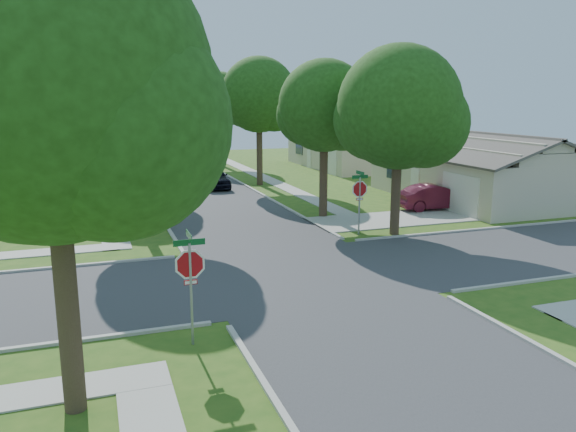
% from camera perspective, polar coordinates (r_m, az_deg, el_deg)
% --- Properties ---
extents(ground, '(100.00, 100.00, 0.00)m').
position_cam_1_polar(ground, '(20.50, 1.18, -5.86)').
color(ground, '#2F5717').
rests_on(ground, ground).
extents(road_ns, '(7.00, 100.00, 0.02)m').
position_cam_1_polar(road_ns, '(20.49, 1.18, -5.85)').
color(road_ns, '#333335').
rests_on(road_ns, ground).
extents(sidewalk_ne, '(1.20, 40.00, 0.04)m').
position_cam_1_polar(sidewalk_ne, '(46.56, -2.97, 4.16)').
color(sidewalk_ne, '#9E9B91').
rests_on(sidewalk_ne, ground).
extents(sidewalk_nw, '(1.20, 40.00, 0.04)m').
position_cam_1_polar(sidewalk_nw, '(44.73, -18.17, 3.27)').
color(sidewalk_nw, '#9E9B91').
rests_on(sidewalk_nw, ground).
extents(driveway, '(8.80, 3.60, 0.05)m').
position_cam_1_polar(driveway, '(30.01, 10.63, -0.30)').
color(driveway, '#9E9B91').
rests_on(driveway, ground).
extents(stop_sign_sw, '(1.05, 0.80, 2.98)m').
position_cam_1_polar(stop_sign_sw, '(14.38, -9.91, -5.32)').
color(stop_sign_sw, gray).
rests_on(stop_sign_sw, ground).
extents(stop_sign_ne, '(1.05, 0.80, 2.98)m').
position_cam_1_polar(stop_sign_ne, '(26.06, 7.29, 2.47)').
color(stop_sign_ne, gray).
rests_on(stop_sign_ne, ground).
extents(tree_e_near, '(4.97, 4.80, 8.28)m').
position_cam_1_polar(tree_e_near, '(29.66, 3.80, 10.68)').
color(tree_e_near, '#38281C').
rests_on(tree_e_near, ground).
extents(tree_e_mid, '(5.59, 5.40, 9.21)m').
position_cam_1_polar(tree_e_mid, '(40.97, -2.89, 11.86)').
color(tree_e_mid, '#38281C').
rests_on(tree_e_mid, ground).
extents(tree_e_far, '(5.17, 5.00, 8.72)m').
position_cam_1_polar(tree_e_far, '(53.56, -6.92, 11.49)').
color(tree_e_far, '#38281C').
rests_on(tree_e_far, ground).
extents(tree_w_near, '(5.38, 5.20, 8.97)m').
position_cam_1_polar(tree_w_near, '(27.38, -14.97, 11.21)').
color(tree_w_near, '#38281C').
rests_on(tree_w_near, ground).
extents(tree_w_mid, '(5.80, 5.60, 9.56)m').
position_cam_1_polar(tree_w_mid, '(39.36, -16.42, 11.75)').
color(tree_w_mid, '#38281C').
rests_on(tree_w_mid, ground).
extents(tree_w_far, '(4.76, 4.60, 8.04)m').
position_cam_1_polar(tree_w_far, '(52.34, -17.18, 10.53)').
color(tree_w_far, '#38281C').
rests_on(tree_w_far, ground).
extents(tree_sw_corner, '(6.21, 6.00, 9.55)m').
position_cam_1_polar(tree_sw_corner, '(11.31, -22.74, 11.11)').
color(tree_sw_corner, '#38281C').
rests_on(tree_sw_corner, ground).
extents(tree_ne_corner, '(5.80, 5.60, 8.66)m').
position_cam_1_polar(tree_ne_corner, '(26.09, 11.31, 10.21)').
color(tree_ne_corner, '#38281C').
rests_on(tree_ne_corner, ground).
extents(house_ne_near, '(8.42, 13.60, 4.23)m').
position_cam_1_polar(house_ne_near, '(37.43, 18.56, 3.99)').
color(house_ne_near, '#C5B49B').
rests_on(house_ne_near, ground).
extents(house_ne_far, '(8.42, 13.60, 4.23)m').
position_cam_1_polar(house_ne_far, '(52.72, 6.51, 6.63)').
color(house_ne_far, '#C5B49B').
rests_on(house_ne_far, ground).
extents(car_driveway, '(4.52, 1.90, 1.45)m').
position_cam_1_polar(car_driveway, '(33.09, 14.72, 1.87)').
color(car_driveway, '#4D101F').
rests_on(car_driveway, ground).
extents(car_curb_east, '(1.84, 4.51, 1.53)m').
position_cam_1_polar(car_curb_east, '(40.27, -7.60, 3.93)').
color(car_curb_east, black).
rests_on(car_curb_east, ground).
extents(car_curb_west, '(1.98, 4.70, 1.35)m').
position_cam_1_polar(car_curb_west, '(61.06, -15.50, 6.19)').
color(car_curb_west, black).
rests_on(car_curb_west, ground).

